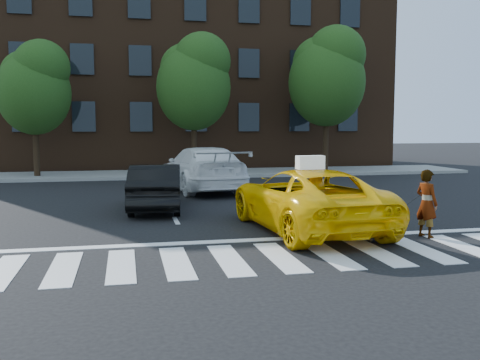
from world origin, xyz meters
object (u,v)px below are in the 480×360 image
at_px(tree_mid, 194,78).
at_px(dog, 375,232).
at_px(tree_left, 34,84).
at_px(white_suv, 202,169).
at_px(taxi, 307,199).
at_px(woman, 427,203).
at_px(tree_right, 328,73).
at_px(black_sedan, 156,187).

distance_m(tree_mid, dog, 16.79).
bearing_deg(tree_left, white_suv, -40.85).
bearing_deg(tree_left, tree_mid, -0.00).
distance_m(taxi, woman, 2.74).
xyz_separation_m(tree_right, woman, (-3.77, -15.90, -4.49)).
bearing_deg(tree_right, black_sedan, -132.14).
xyz_separation_m(tree_right, white_suv, (-7.50, -6.05, -4.41)).
bearing_deg(taxi, dog, 120.35).
relative_size(tree_left, black_sedan, 1.56).
bearing_deg(tree_mid, taxi, -86.58).
relative_size(black_sedan, white_suv, 0.71).
height_order(tree_mid, black_sedan, tree_mid).
distance_m(tree_right, woman, 16.94).
xyz_separation_m(tree_mid, taxi, (0.87, -14.50, -4.10)).
relative_size(tree_mid, woman, 4.58).
height_order(tree_left, woman, tree_left).
relative_size(tree_left, white_suv, 1.11).
bearing_deg(tree_mid, white_suv, -94.71).
bearing_deg(woman, tree_right, -31.11).
bearing_deg(woman, dog, 77.46).
height_order(black_sedan, dog, black_sedan).
height_order(tree_mid, woman, tree_mid).
bearing_deg(tree_right, white_suv, -141.08).
relative_size(tree_left, dog, 11.75).
xyz_separation_m(tree_right, black_sedan, (-9.53, -10.54, -4.58)).
distance_m(taxi, black_sedan, 5.22).
height_order(black_sedan, white_suv, white_suv).
height_order(tree_right, black_sedan, tree_right).
distance_m(tree_right, taxi, 16.37).
height_order(white_suv, woman, white_suv).
relative_size(tree_right, white_suv, 1.31).
xyz_separation_m(taxi, white_suv, (-1.36, 8.44, 0.10)).
xyz_separation_m(woman, dog, (-1.30, -0.12, -0.58)).
bearing_deg(tree_left, tree_right, -0.00).
xyz_separation_m(tree_left, dog, (9.42, -16.01, -4.25)).
xyz_separation_m(tree_mid, dog, (1.92, -16.01, -4.66)).
bearing_deg(tree_left, taxi, -60.01).
xyz_separation_m(tree_left, black_sedan, (4.97, -10.54, -3.75)).
relative_size(taxi, black_sedan, 1.29).
height_order(tree_left, taxi, tree_left).
relative_size(black_sedan, dog, 7.55).
height_order(white_suv, dog, white_suv).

